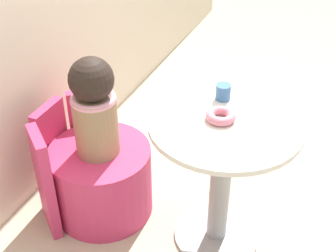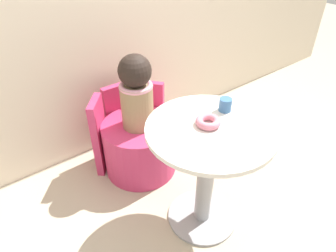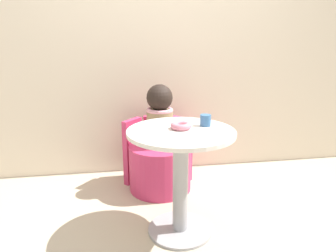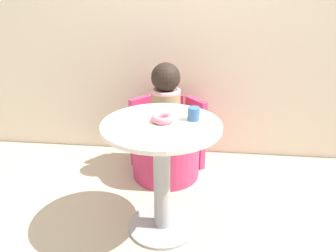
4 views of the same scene
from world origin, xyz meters
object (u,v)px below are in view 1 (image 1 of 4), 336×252
round_table (222,163)px  child_figure (94,107)px  tub_chair (102,180)px  donut (221,116)px  cup (223,92)px

round_table → child_figure: child_figure is taller
tub_chair → donut: 0.80m
cup → round_table: bearing=-158.2°
tub_chair → child_figure: bearing=0.0°
child_figure → cup: child_figure is taller
donut → cup: bearing=14.8°
round_table → cup: bearing=21.8°
round_table → cup: size_ratio=9.64×
donut → tub_chair: bearing=95.1°
round_table → cup: (0.17, 0.07, 0.26)m
child_figure → round_table: bearing=-85.5°
round_table → tub_chair: 0.69m
child_figure → cup: size_ratio=6.99×
tub_chair → donut: bearing=-84.9°
cup → donut: bearing=-165.2°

